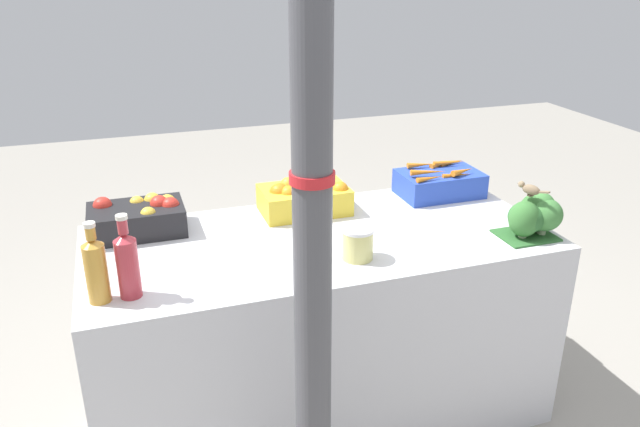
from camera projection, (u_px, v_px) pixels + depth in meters
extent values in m
plane|color=gray|center=(320.00, 405.00, 2.83)|extent=(10.00, 10.00, 0.00)
cube|color=silver|center=(320.00, 326.00, 2.66)|extent=(1.85, 0.84, 0.84)
cylinder|color=#4C4C51|center=(312.00, 208.00, 1.66)|extent=(0.11, 0.11, 2.52)
cylinder|color=red|center=(312.00, 177.00, 1.63)|extent=(0.12, 0.12, 0.03)
cube|color=black|center=(137.00, 220.00, 2.52)|extent=(0.38, 0.24, 0.11)
sphere|color=gold|center=(153.00, 201.00, 2.58)|extent=(0.07, 0.07, 0.07)
sphere|color=gold|center=(148.00, 215.00, 2.45)|extent=(0.06, 0.06, 0.06)
sphere|color=gold|center=(137.00, 203.00, 2.56)|extent=(0.06, 0.06, 0.06)
sphere|color=red|center=(159.00, 204.00, 2.53)|extent=(0.08, 0.08, 0.08)
sphere|color=red|center=(170.00, 206.00, 2.52)|extent=(0.08, 0.08, 0.08)
sphere|color=red|center=(103.00, 206.00, 2.51)|extent=(0.08, 0.08, 0.08)
sphere|color=gold|center=(168.00, 203.00, 2.57)|extent=(0.07, 0.07, 0.07)
cube|color=gold|center=(304.00, 200.00, 2.72)|extent=(0.38, 0.24, 0.11)
sphere|color=orange|center=(307.00, 188.00, 2.74)|extent=(0.09, 0.09, 0.09)
sphere|color=orange|center=(279.00, 193.00, 2.67)|extent=(0.09, 0.09, 0.09)
sphere|color=orange|center=(288.00, 185.00, 2.76)|extent=(0.07, 0.07, 0.07)
sphere|color=orange|center=(288.00, 194.00, 2.65)|extent=(0.07, 0.07, 0.07)
sphere|color=orange|center=(321.00, 182.00, 2.77)|extent=(0.07, 0.07, 0.07)
sphere|color=orange|center=(316.00, 192.00, 2.67)|extent=(0.07, 0.07, 0.07)
sphere|color=orange|center=(340.00, 190.00, 2.69)|extent=(0.07, 0.07, 0.07)
cube|color=#2847B7|center=(439.00, 184.00, 2.92)|extent=(0.38, 0.24, 0.11)
cone|color=orange|center=(463.00, 171.00, 2.85)|extent=(0.14, 0.07, 0.03)
cone|color=orange|center=(457.00, 175.00, 2.84)|extent=(0.14, 0.03, 0.02)
cone|color=orange|center=(430.00, 178.00, 2.78)|extent=(0.14, 0.04, 0.02)
cone|color=orange|center=(428.00, 172.00, 2.83)|extent=(0.17, 0.06, 0.03)
cone|color=orange|center=(421.00, 165.00, 2.95)|extent=(0.13, 0.04, 0.03)
cone|color=orange|center=(452.00, 162.00, 3.00)|extent=(0.14, 0.05, 0.03)
cone|color=orange|center=(449.00, 163.00, 2.97)|extent=(0.16, 0.04, 0.02)
cone|color=orange|center=(441.00, 164.00, 2.98)|extent=(0.14, 0.07, 0.03)
cube|color=#2D602D|center=(525.00, 235.00, 2.50)|extent=(0.22, 0.18, 0.01)
ellipsoid|color=#2D602D|center=(527.00, 217.00, 2.47)|extent=(0.15, 0.15, 0.12)
cylinder|color=#B2C693|center=(525.00, 232.00, 2.49)|extent=(0.03, 0.03, 0.02)
ellipsoid|color=#427F3D|center=(544.00, 214.00, 2.48)|extent=(0.14, 0.14, 0.13)
cylinder|color=#B2C693|center=(542.00, 231.00, 2.50)|extent=(0.03, 0.03, 0.02)
ellipsoid|color=#427F3D|center=(540.00, 211.00, 2.50)|extent=(0.13, 0.13, 0.15)
cylinder|color=#B2C693|center=(537.00, 228.00, 2.53)|extent=(0.03, 0.03, 0.02)
ellipsoid|color=#387033|center=(524.00, 219.00, 2.45)|extent=(0.12, 0.12, 0.15)
cylinder|color=#B2C693|center=(522.00, 234.00, 2.48)|extent=(0.03, 0.03, 0.02)
ellipsoid|color=#387033|center=(537.00, 212.00, 2.51)|extent=(0.14, 0.14, 0.16)
cylinder|color=#B2C693|center=(535.00, 228.00, 2.53)|extent=(0.03, 0.03, 0.02)
cylinder|color=gold|center=(97.00, 274.00, 2.00)|extent=(0.07, 0.07, 0.20)
cone|color=gold|center=(92.00, 242.00, 1.96)|extent=(0.07, 0.07, 0.02)
cylinder|color=gold|center=(90.00, 233.00, 1.95)|extent=(0.03, 0.03, 0.04)
cylinder|color=silver|center=(89.00, 225.00, 1.93)|extent=(0.04, 0.04, 0.01)
cylinder|color=#B2333D|center=(128.00, 269.00, 2.03)|extent=(0.07, 0.07, 0.20)
cone|color=#B2333D|center=(124.00, 237.00, 1.98)|extent=(0.07, 0.07, 0.02)
cylinder|color=#B2333D|center=(123.00, 226.00, 1.97)|extent=(0.03, 0.03, 0.05)
cylinder|color=silver|center=(121.00, 217.00, 1.96)|extent=(0.04, 0.04, 0.01)
cylinder|color=#D1CC75|center=(358.00, 245.00, 2.30)|extent=(0.12, 0.12, 0.11)
cylinder|color=white|center=(358.00, 230.00, 2.28)|extent=(0.12, 0.12, 0.01)
cube|color=#4C3D2D|center=(530.00, 195.00, 2.43)|extent=(0.02, 0.02, 0.01)
ellipsoid|color=#7A664C|center=(531.00, 190.00, 2.42)|extent=(0.06, 0.08, 0.04)
sphere|color=#897556|center=(521.00, 184.00, 2.45)|extent=(0.03, 0.03, 0.03)
cone|color=#4C3D28|center=(519.00, 184.00, 2.45)|extent=(0.01, 0.02, 0.01)
cube|color=#7A664C|center=(544.00, 192.00, 2.39)|extent=(0.03, 0.04, 0.01)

